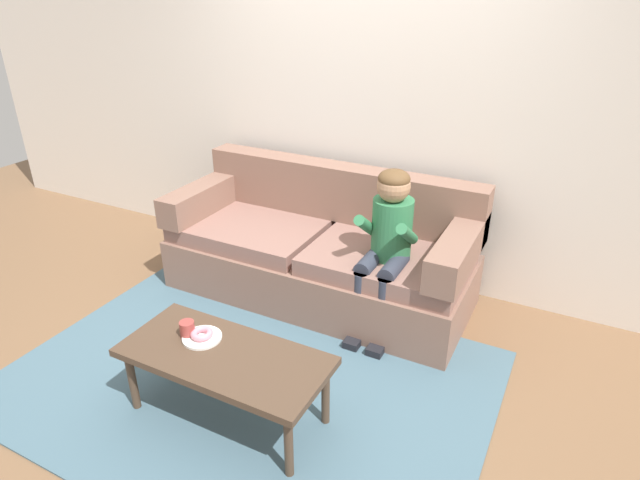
{
  "coord_description": "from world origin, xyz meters",
  "views": [
    {
      "loc": [
        1.53,
        -2.27,
        2.15
      ],
      "look_at": [
        0.12,
        0.45,
        0.65
      ],
      "focal_mm": 30.16,
      "sensor_mm": 36.0,
      "label": 1
    }
  ],
  "objects": [
    {
      "name": "toy_controller",
      "position": [
        -0.52,
        -0.03,
        0.03
      ],
      "size": [
        0.23,
        0.09,
        0.05
      ],
      "rotation": [
        0.0,
        0.0,
        0.46
      ],
      "color": "red",
      "rests_on": "ground"
    },
    {
      "name": "ground",
      "position": [
        0.0,
        0.0,
        0.0
      ],
      "size": [
        10.0,
        10.0,
        0.0
      ],
      "primitive_type": "plane",
      "color": "brown"
    },
    {
      "name": "mug",
      "position": [
        -0.19,
        -0.5,
        0.46
      ],
      "size": [
        0.08,
        0.08,
        0.09
      ],
      "primitive_type": "cylinder",
      "color": "#993D38",
      "rests_on": "coffee_table"
    },
    {
      "name": "area_rug",
      "position": [
        0.0,
        -0.25,
        0.01
      ],
      "size": [
        2.75,
        1.97,
        0.01
      ],
      "primitive_type": "cube",
      "color": "#476675",
      "rests_on": "ground"
    },
    {
      "name": "coffee_table",
      "position": [
        0.07,
        -0.53,
        0.37
      ],
      "size": [
        1.1,
        0.5,
        0.42
      ],
      "color": "#4C3828",
      "rests_on": "ground"
    },
    {
      "name": "wall_back",
      "position": [
        0.0,
        1.4,
        1.4
      ],
      "size": [
        8.0,
        0.1,
        2.8
      ],
      "primitive_type": "cube",
      "color": "silver",
      "rests_on": "ground"
    },
    {
      "name": "donut",
      "position": [
        -0.1,
        -0.48,
        0.45
      ],
      "size": [
        0.16,
        0.16,
        0.04
      ],
      "primitive_type": "torus",
      "rotation": [
        0.0,
        0.0,
        2.02
      ],
      "color": "pink",
      "rests_on": "plate"
    },
    {
      "name": "plate",
      "position": [
        -0.1,
        -0.48,
        0.43
      ],
      "size": [
        0.21,
        0.21,
        0.01
      ],
      "primitive_type": "cylinder",
      "color": "white",
      "rests_on": "coffee_table"
    },
    {
      "name": "person_child",
      "position": [
        0.5,
        0.64,
        0.67
      ],
      "size": [
        0.34,
        0.58,
        1.1
      ],
      "color": "#337A4C",
      "rests_on": "ground"
    },
    {
      "name": "couch",
      "position": [
        -0.07,
        0.84,
        0.33
      ],
      "size": [
        2.19,
        0.9,
        0.91
      ],
      "color": "#846051",
      "rests_on": "ground"
    }
  ]
}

